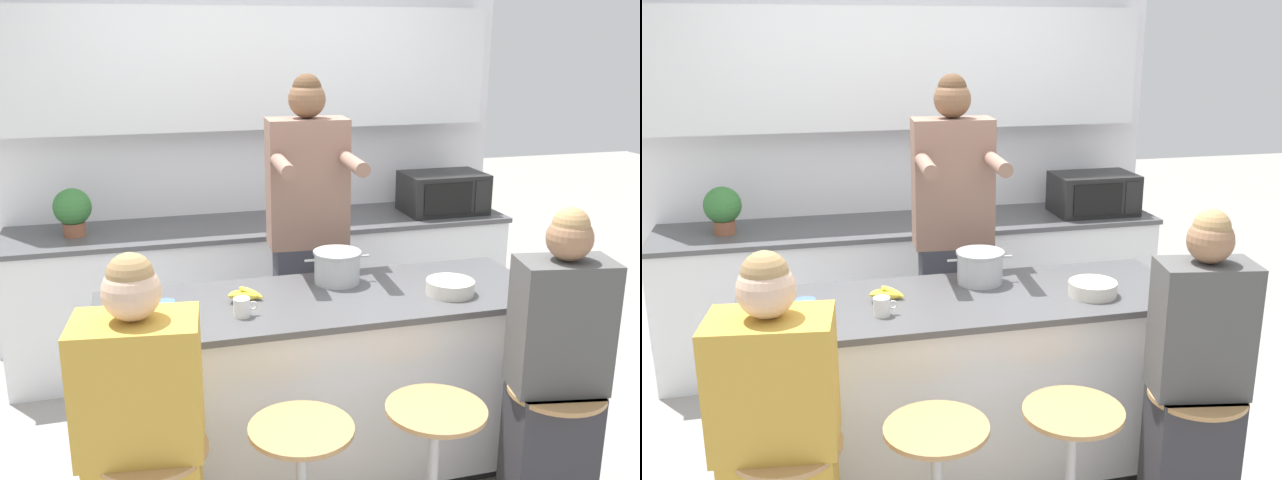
# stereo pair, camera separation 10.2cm
# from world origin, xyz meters

# --- Properties ---
(ground_plane) EXTENTS (16.00, 16.00, 0.00)m
(ground_plane) POSITION_xyz_m (0.00, 0.00, 0.00)
(ground_plane) COLOR gray
(wall_back) EXTENTS (3.39, 0.22, 2.70)m
(wall_back) POSITION_xyz_m (0.00, 1.71, 1.54)
(wall_back) COLOR white
(wall_back) RESTS_ON ground_plane
(back_counter) EXTENTS (3.15, 0.65, 0.89)m
(back_counter) POSITION_xyz_m (0.00, 1.39, 0.44)
(back_counter) COLOR silver
(back_counter) RESTS_ON ground_plane
(kitchen_island) EXTENTS (2.02, 0.70, 0.89)m
(kitchen_island) POSITION_xyz_m (0.00, 0.00, 0.45)
(kitchen_island) COLOR black
(kitchen_island) RESTS_ON ground_plane
(bar_stool_center_right) EXTENTS (0.40, 0.40, 0.64)m
(bar_stool_center_right) POSITION_xyz_m (0.27, -0.64, 0.36)
(bar_stool_center_right) COLOR tan
(bar_stool_center_right) RESTS_ON ground_plane
(bar_stool_rightmost) EXTENTS (0.40, 0.40, 0.64)m
(bar_stool_rightmost) POSITION_xyz_m (0.81, -0.64, 0.36)
(bar_stool_rightmost) COLOR tan
(bar_stool_rightmost) RESTS_ON ground_plane
(person_cooking) EXTENTS (0.45, 0.61, 1.85)m
(person_cooking) POSITION_xyz_m (0.08, 0.58, 0.92)
(person_cooking) COLOR #383842
(person_cooking) RESTS_ON ground_plane
(person_wrapped_blanket) EXTENTS (0.46, 0.34, 1.35)m
(person_wrapped_blanket) POSITION_xyz_m (-0.84, -0.62, 0.64)
(person_wrapped_blanket) COLOR gold
(person_wrapped_blanket) RESTS_ON ground_plane
(person_seated_near) EXTENTS (0.41, 0.32, 1.40)m
(person_seated_near) POSITION_xyz_m (0.81, -0.62, 0.64)
(person_seated_near) COLOR #333338
(person_seated_near) RESTS_ON ground_plane
(cooking_pot) EXTENTS (0.32, 0.23, 0.16)m
(cooking_pot) POSITION_xyz_m (0.11, 0.18, 0.97)
(cooking_pot) COLOR #B7BABC
(cooking_pot) RESTS_ON kitchen_island
(fruit_bowl) EXTENTS (0.22, 0.22, 0.07)m
(fruit_bowl) POSITION_xyz_m (0.57, -0.11, 0.92)
(fruit_bowl) COLOR silver
(fruit_bowl) RESTS_ON kitchen_island
(coffee_cup_near) EXTENTS (0.12, 0.09, 0.08)m
(coffee_cup_near) POSITION_xyz_m (-0.71, -0.07, 0.93)
(coffee_cup_near) COLOR #4C7099
(coffee_cup_near) RESTS_ON kitchen_island
(coffee_cup_far) EXTENTS (0.10, 0.07, 0.08)m
(coffee_cup_far) POSITION_xyz_m (-0.39, -0.13, 0.93)
(coffee_cup_far) COLOR white
(coffee_cup_far) RESTS_ON kitchen_island
(banana_bunch) EXTENTS (0.18, 0.13, 0.06)m
(banana_bunch) POSITION_xyz_m (-0.36, 0.06, 0.91)
(banana_bunch) COLOR yellow
(banana_bunch) RESTS_ON kitchen_island
(microwave) EXTENTS (0.53, 0.37, 0.26)m
(microwave) POSITION_xyz_m (1.21, 1.35, 1.02)
(microwave) COLOR black
(microwave) RESTS_ON back_counter
(potted_plant) EXTENTS (0.22, 0.22, 0.28)m
(potted_plant) POSITION_xyz_m (-1.14, 1.39, 1.04)
(potted_plant) COLOR #93563D
(potted_plant) RESTS_ON back_counter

